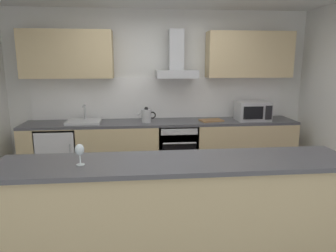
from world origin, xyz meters
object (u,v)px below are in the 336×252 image
wine_glass (80,151)px  chopping_board (211,120)px  oven (177,149)px  microwave (253,111)px  kettle (146,116)px  refrigerator (60,154)px  sink (84,121)px  range_hood (176,63)px

wine_glass → chopping_board: wine_glass is taller
oven → wine_glass: wine_glass is taller
microwave → kettle: size_ratio=1.73×
refrigerator → sink: (0.38, 0.01, 0.50)m
oven → chopping_board: size_ratio=2.35×
microwave → chopping_board: 0.67m
refrigerator → range_hood: range_hood is taller
kettle → chopping_board: size_ratio=0.85×
sink → range_hood: bearing=4.8°
refrigerator → microwave: microwave is taller
sink → refrigerator: bearing=-177.9°
chopping_board → refrigerator: bearing=179.5°
kettle → range_hood: range_hood is taller
refrigerator → kettle: 1.44m
wine_glass → oven: bearing=63.3°
oven → range_hood: (0.00, 0.13, 1.33)m
refrigerator → kettle: kettle is taller
kettle → sink: bearing=177.3°
oven → kettle: size_ratio=2.77×
refrigerator → chopping_board: size_ratio=2.50×
oven → wine_glass: bearing=-116.7°
microwave → wine_glass: 3.11m
refrigerator → range_hood: (1.79, 0.13, 1.36)m
oven → microwave: 1.33m
oven → chopping_board: chopping_board is taller
sink → oven: bearing=-0.4°
chopping_board → sink: bearing=179.0°
oven → microwave: (1.19, -0.03, 0.59)m
refrigerator → sink: sink is taller
sink → range_hood: size_ratio=0.69×
oven → sink: bearing=179.6°
microwave → chopping_board: (-0.66, 0.00, -0.14)m
oven → sink: (-1.41, 0.01, 0.47)m
refrigerator → sink: bearing=2.1°
refrigerator → chopping_board: bearing=-0.5°
oven → refrigerator: (-1.79, -0.00, -0.03)m
wine_glass → refrigerator: bearing=108.3°
oven → refrigerator: 1.79m
oven → refrigerator: oven is taller
sink → wine_glass: bearing=-81.4°
wine_glass → chopping_board: 2.67m
kettle → wine_glass: size_ratio=1.62×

